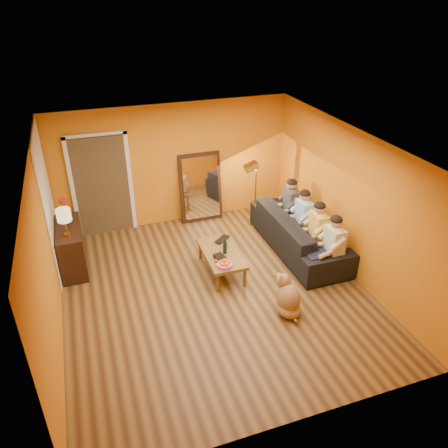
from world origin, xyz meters
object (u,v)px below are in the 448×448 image
object	(u,v)px
sofa	(299,232)
person_far_right	(291,207)
sideboard	(71,248)
table_lamp	(65,223)
dog	(288,295)
vase	(66,217)
mirror_frame	(201,187)
laptop	(224,240)
person_mid_left	(318,232)
coffee_table	(221,262)
floor_lamp	(255,195)
tumbler	(225,246)
person_far_left	(333,247)
wine_bottle	(225,246)
person_mid_right	(304,218)

from	to	relation	value
sofa	person_far_right	bearing A→B (deg)	-11.31
sideboard	table_lamp	size ratio (longest dim) A/B	2.31
dog	vase	bearing A→B (deg)	157.11
mirror_frame	table_lamp	bearing A→B (deg)	-153.68
sofa	vase	bearing A→B (deg)	76.26
dog	laptop	xyz separation A→B (m)	(-0.45, 1.78, 0.09)
table_lamp	sofa	distance (m)	4.33
table_lamp	person_mid_left	xyz separation A→B (m)	(4.37, -0.94, -0.49)
coffee_table	laptop	distance (m)	0.45
mirror_frame	floor_lamp	xyz separation A→B (m)	(1.01, -0.68, -0.04)
table_lamp	tumbler	bearing A→B (deg)	-12.94
table_lamp	person_far_left	size ratio (longest dim) A/B	0.42
table_lamp	floor_lamp	size ratio (longest dim) A/B	0.35
mirror_frame	sofa	size ratio (longest dim) A/B	0.59
sideboard	dog	distance (m)	4.02
coffee_table	dog	world-z (taller)	dog
person_far_right	wine_bottle	distance (m)	2.01
mirror_frame	sofa	xyz separation A→B (m)	(1.45, -1.87, -0.38)
sideboard	laptop	distance (m)	2.81
floor_lamp	person_far_right	bearing A→B (deg)	-45.42
sofa	person_far_right	size ratio (longest dim) A/B	2.13
table_lamp	mirror_frame	bearing A→B (deg)	26.32
sideboard	table_lamp	bearing A→B (deg)	-90.00
floor_lamp	person_mid_right	distance (m)	1.23
person_far_right	laptop	distance (m)	1.74
dog	wine_bottle	size ratio (longest dim) A/B	2.24
person_mid_right	laptop	bearing A→B (deg)	179.85
person_mid_right	person_mid_left	bearing A→B (deg)	-90.00
person_mid_right	wine_bottle	bearing A→B (deg)	-167.42
table_lamp	sofa	bearing A→B (deg)	-6.55
sofa	floor_lamp	distance (m)	1.31
floor_lamp	tumbler	distance (m)	1.75
sideboard	sofa	bearing A→B (deg)	-10.51
person_mid_right	person_far_right	bearing A→B (deg)	90.00
table_lamp	tumbler	size ratio (longest dim) A/B	5.38
table_lamp	person_mid_right	bearing A→B (deg)	-5.06
person_far_left	mirror_frame	bearing A→B (deg)	118.86
table_lamp	person_mid_left	size ratio (longest dim) A/B	0.42
sideboard	dog	bearing A→B (deg)	-37.79
dog	wine_bottle	distance (m)	1.51
sofa	person_far_left	xyz separation A→B (m)	(0.13, -1.00, 0.23)
person_far_left	person_mid_right	distance (m)	1.10
mirror_frame	person_mid_left	xyz separation A→B (m)	(1.58, -2.32, -0.15)
person_mid_right	coffee_table	bearing A→B (deg)	-169.27
mirror_frame	floor_lamp	distance (m)	1.22
person_mid_left	tumbler	distance (m)	1.74
dog	person_mid_left	size ratio (longest dim) A/B	0.57
sideboard	laptop	size ratio (longest dim) A/B	3.27
person_far_right	laptop	xyz separation A→B (m)	(-1.64, -0.55, -0.18)
sofa	dog	distance (m)	1.99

